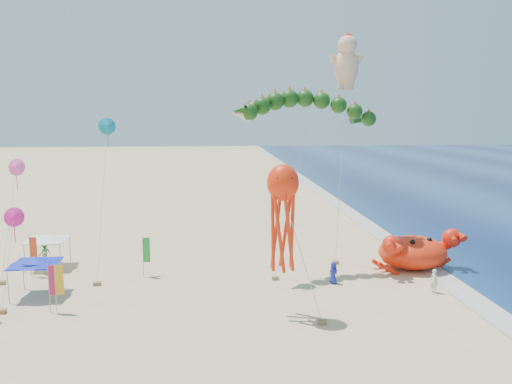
# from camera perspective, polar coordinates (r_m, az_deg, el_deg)

# --- Properties ---
(ground) EXTENTS (320.00, 320.00, 0.00)m
(ground) POSITION_cam_1_polar(r_m,az_deg,el_deg) (36.89, 3.43, -10.47)
(ground) COLOR #D1B784
(ground) RESTS_ON ground
(foam_strip) EXTENTS (320.00, 320.00, 0.00)m
(foam_strip) POSITION_cam_1_polar(r_m,az_deg,el_deg) (40.38, 20.76, -9.31)
(foam_strip) COLOR silver
(foam_strip) RESTS_ON ground
(crab_inflatable) EXTENTS (7.37, 5.91, 3.23)m
(crab_inflatable) POSITION_cam_1_polar(r_m,az_deg,el_deg) (41.86, 17.53, -6.48)
(crab_inflatable) COLOR red
(crab_inflatable) RESTS_ON ground
(dragon_kite) EXTENTS (11.89, 5.48, 13.68)m
(dragon_kite) POSITION_cam_1_polar(r_m,az_deg,el_deg) (38.44, 5.76, 9.08)
(dragon_kite) COLOR #153E11
(dragon_kite) RESTS_ON ground
(cherub_kite) EXTENTS (1.96, 1.74, 18.45)m
(cherub_kite) POSITION_cam_1_polar(r_m,az_deg,el_deg) (41.21, 10.31, 14.53)
(cherub_kite) COLOR #FDBF9A
(cherub_kite) RESTS_ON ground
(octopus_kite) EXTENTS (3.37, 2.62, 9.32)m
(octopus_kite) POSITION_cam_1_polar(r_m,az_deg,el_deg) (29.70, 3.08, -1.99)
(octopus_kite) COLOR #FF2F0D
(octopus_kite) RESTS_ON ground
(canopy_blue) EXTENTS (3.21, 3.21, 2.71)m
(canopy_blue) POSITION_cam_1_polar(r_m,az_deg,el_deg) (37.06, -23.92, -7.19)
(canopy_blue) COLOR gray
(canopy_blue) RESTS_ON ground
(canopy_white) EXTENTS (3.24, 3.24, 2.71)m
(canopy_white) POSITION_cam_1_polar(r_m,az_deg,el_deg) (43.47, -22.77, -4.82)
(canopy_white) COLOR gray
(canopy_white) RESTS_ON ground
(feather_flags) EXTENTS (9.08, 7.47, 3.20)m
(feather_flags) POSITION_cam_1_polar(r_m,az_deg,el_deg) (36.70, -20.06, -7.81)
(feather_flags) COLOR gray
(feather_flags) RESTS_ON ground
(beachgoers) EXTENTS (30.11, 13.86, 1.74)m
(beachgoers) POSITION_cam_1_polar(r_m,az_deg,el_deg) (37.72, -15.93, -9.04)
(beachgoers) COLOR #1B249E
(beachgoers) RESTS_ON ground
(small_kites) EXTENTS (8.20, 9.39, 12.00)m
(small_kites) POSITION_cam_1_polar(r_m,az_deg,el_deg) (38.91, -22.71, 1.27)
(small_kites) COLOR #F21A94
(small_kites) RESTS_ON ground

